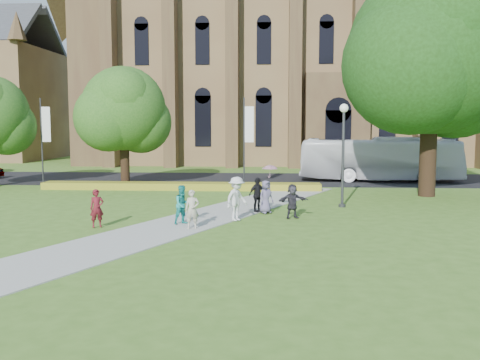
# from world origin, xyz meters

# --- Properties ---
(ground) EXTENTS (160.00, 160.00, 0.00)m
(ground) POSITION_xyz_m (0.00, 0.00, 0.00)
(ground) COLOR #426C20
(ground) RESTS_ON ground
(road) EXTENTS (160.00, 10.00, 0.02)m
(road) POSITION_xyz_m (0.00, 20.00, 0.01)
(road) COLOR black
(road) RESTS_ON ground
(footpath) EXTENTS (15.58, 28.54, 0.04)m
(footpath) POSITION_xyz_m (0.00, 1.00, 0.02)
(footpath) COLOR #B2B2A8
(footpath) RESTS_ON ground
(flower_hedge) EXTENTS (18.00, 1.40, 0.45)m
(flower_hedge) POSITION_xyz_m (-2.00, 13.20, 0.23)
(flower_hedge) COLOR gold
(flower_hedge) RESTS_ON ground
(cathedral) EXTENTS (52.60, 18.25, 28.00)m
(cathedral) POSITION_xyz_m (10.00, 39.73, 12.98)
(cathedral) COLOR olive
(cathedral) RESTS_ON ground
(streetlamp) EXTENTS (0.44, 0.44, 5.24)m
(streetlamp) POSITION_xyz_m (7.50, 6.50, 3.30)
(streetlamp) COLOR #38383D
(streetlamp) RESTS_ON ground
(large_tree) EXTENTS (9.60, 9.60, 13.20)m
(large_tree) POSITION_xyz_m (13.00, 11.00, 8.37)
(large_tree) COLOR #332114
(large_tree) RESTS_ON ground
(street_tree_1) EXTENTS (5.60, 5.60, 8.05)m
(street_tree_1) POSITION_xyz_m (-6.00, 14.50, 5.22)
(street_tree_1) COLOR #332114
(street_tree_1) RESTS_ON ground
(banner_pole_0) EXTENTS (0.70, 0.10, 6.00)m
(banner_pole_0) POSITION_xyz_m (2.11, 15.20, 3.39)
(banner_pole_0) COLOR #38383D
(banner_pole_0) RESTS_ON ground
(banner_pole_1) EXTENTS (0.70, 0.10, 6.00)m
(banner_pole_1) POSITION_xyz_m (-11.89, 15.20, 3.39)
(banner_pole_1) COLOR #38383D
(banner_pole_1) RESTS_ON ground
(tour_coach) EXTENTS (11.87, 3.71, 3.25)m
(tour_coach) POSITION_xyz_m (11.78, 18.97, 1.65)
(tour_coach) COLOR silver
(tour_coach) RESTS_ON road
(pedestrian_0) EXTENTS (0.67, 0.60, 1.55)m
(pedestrian_0) POSITION_xyz_m (-3.20, 0.29, 0.81)
(pedestrian_0) COLOR maroon
(pedestrian_0) RESTS_ON footpath
(pedestrian_1) EXTENTS (1.01, 0.97, 1.64)m
(pedestrian_1) POSITION_xyz_m (0.19, 1.15, 0.86)
(pedestrian_1) COLOR teal
(pedestrian_1) RESTS_ON footpath
(pedestrian_2) EXTENTS (1.32, 1.41, 1.91)m
(pedestrian_2) POSITION_xyz_m (2.39, 2.11, 1.00)
(pedestrian_2) COLOR silver
(pedestrian_2) RESTS_ON footpath
(pedestrian_3) EXTENTS (0.99, 0.95, 1.66)m
(pedestrian_3) POSITION_xyz_m (3.21, 4.48, 0.87)
(pedestrian_3) COLOR black
(pedestrian_3) RESTS_ON footpath
(pedestrian_4) EXTENTS (0.89, 0.86, 1.54)m
(pedestrian_4) POSITION_xyz_m (3.63, 4.21, 0.81)
(pedestrian_4) COLOR slate
(pedestrian_4) RESTS_ON footpath
(pedestrian_5) EXTENTS (1.48, 0.92, 1.52)m
(pedestrian_5) POSITION_xyz_m (4.83, 2.91, 0.80)
(pedestrian_5) COLOR #2D2A33
(pedestrian_5) RESTS_ON footpath
(pedestrian_6) EXTENTS (0.62, 0.46, 1.57)m
(pedestrian_6) POSITION_xyz_m (0.73, 0.19, 0.82)
(pedestrian_6) COLOR #AFAB92
(pedestrian_6) RESTS_ON footpath
(parasol) EXTENTS (0.85, 0.85, 0.62)m
(parasol) POSITION_xyz_m (3.81, 4.31, 1.89)
(parasol) COLOR #E5A2AE
(parasol) RESTS_ON pedestrian_4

